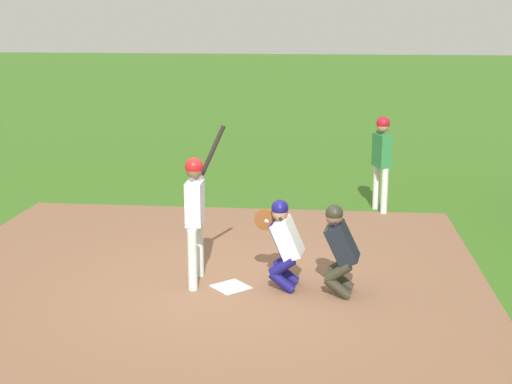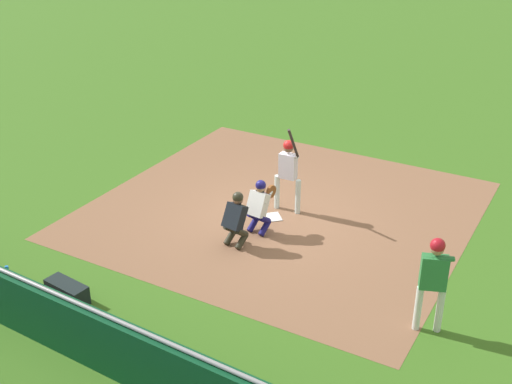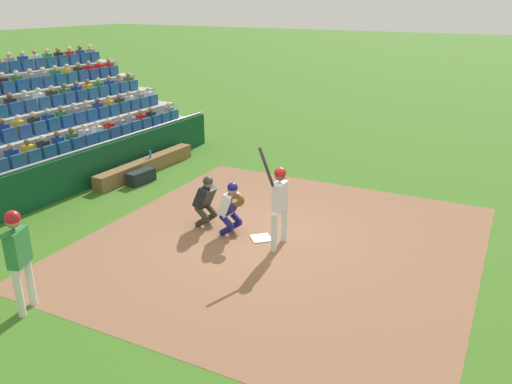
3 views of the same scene
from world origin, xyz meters
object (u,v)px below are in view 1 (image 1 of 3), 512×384
catcher_crouching (283,239)px  home_plate_umpire (339,246)px  batter_at_plate (195,206)px  on_deck_batter (382,153)px  home_plate_marker (231,287)px

catcher_crouching → home_plate_umpire: 0.79m
batter_at_plate → home_plate_umpire: (-0.15, -2.01, -0.44)m
batter_at_plate → home_plate_umpire: bearing=-94.1°
batter_at_plate → on_deck_batter: size_ratio=1.20×
batter_at_plate → home_plate_umpire: size_ratio=1.77×
on_deck_batter → home_plate_marker: bearing=154.5°
batter_at_plate → catcher_crouching: batter_at_plate is taller
home_plate_umpire → on_deck_batter: size_ratio=0.68×
home_plate_marker → on_deck_batter: (4.54, -2.16, 1.15)m
home_plate_umpire → on_deck_batter: on_deck_batter is taller
home_plate_umpire → on_deck_batter: 4.62m
batter_at_plate → on_deck_batter: 5.15m
batter_at_plate → on_deck_batter: batter_at_plate is taller
home_plate_marker → catcher_crouching: bearing=-80.5°
batter_at_plate → on_deck_batter: bearing=-31.3°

